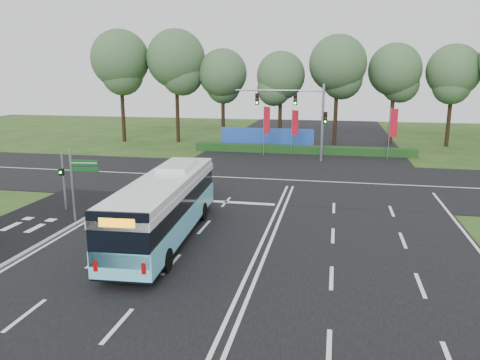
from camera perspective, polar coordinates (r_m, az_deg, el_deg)
name	(u,v)px	position (r m, az deg, el deg)	size (l,w,h in m)	color
ground	(267,232)	(23.92, 3.28, -6.36)	(120.00, 120.00, 0.00)	#1F4517
road_main	(267,232)	(23.91, 3.28, -6.31)	(20.00, 120.00, 0.04)	black
road_cross	(290,180)	(35.39, 6.12, -0.04)	(120.00, 14.00, 0.05)	black
bike_path	(10,234)	(26.13, -26.23, -5.96)	(5.00, 18.00, 0.06)	black
kerb_strip	(53,237)	(24.75, -21.81, -6.47)	(0.25, 18.00, 0.12)	gray
city_bus	(165,207)	(22.58, -9.12, -3.24)	(3.16, 11.65, 3.31)	#6DE0FC
pedestrian_signal	(63,180)	(28.94, -20.74, 0.05)	(0.31, 0.42, 3.42)	gray
street_sign	(78,177)	(26.21, -19.16, 0.34)	(1.54, 0.28, 3.98)	gray
banner_flag_left	(266,123)	(45.58, 3.19, 6.90)	(0.67, 0.33, 4.89)	gray
banner_flag_mid	(294,125)	(46.34, 6.63, 6.63)	(0.66, 0.17, 4.50)	gray
banner_flag_right	(393,126)	(45.61, 18.10, 6.27)	(0.68, 0.31, 4.86)	gray
traffic_light_gantry	(303,110)	(43.09, 7.67, 8.45)	(8.41, 0.28, 7.00)	gray
hedge	(302,150)	(47.56, 7.62, 3.68)	(22.00, 1.20, 0.80)	#163A15
blue_hoarding	(267,138)	(50.35, 3.29, 5.08)	(10.00, 0.30, 2.20)	#214AB7
eucalyptus_row	(333,64)	(53.16, 11.30, 13.67)	(54.83, 9.94, 12.89)	black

